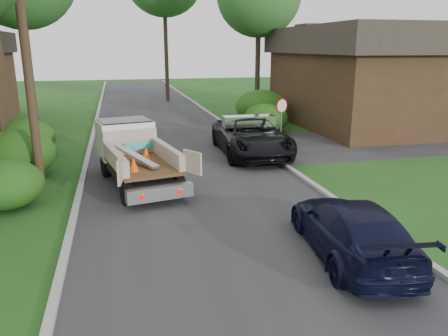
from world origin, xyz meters
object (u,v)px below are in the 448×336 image
at_px(utility_pole, 24,38).
at_px(black_pickup, 251,136).
at_px(stop_sign, 281,112).
at_px(navy_suv, 351,229).
at_px(flatbed_truck, 132,149).
at_px(house_right, 370,75).

bearing_deg(utility_pole, black_pickup, 18.62).
height_order(stop_sign, navy_suv, stop_sign).
relative_size(black_pickup, navy_suv, 1.30).
relative_size(flatbed_truck, navy_suv, 1.25).
height_order(utility_pole, flatbed_truck, utility_pole).
bearing_deg(stop_sign, flatbed_truck, -153.03).
height_order(utility_pole, house_right, utility_pole).
relative_size(stop_sign, black_pickup, 0.40).
bearing_deg(flatbed_truck, utility_pole, 172.96).
bearing_deg(house_right, navy_suv, -122.22).
distance_m(house_right, black_pickup, 11.63).
bearing_deg(black_pickup, navy_suv, -91.06).
bearing_deg(navy_suv, stop_sign, -95.59).
height_order(black_pickup, navy_suv, black_pickup).
bearing_deg(house_right, stop_sign, -147.34).
xyz_separation_m(flatbed_truck, black_pickup, (5.56, 2.73, -0.30)).
bearing_deg(flatbed_truck, house_right, 18.66).
relative_size(flatbed_truck, black_pickup, 0.96).
bearing_deg(navy_suv, flatbed_truck, -50.89).
bearing_deg(stop_sign, house_right, 32.66).
bearing_deg(flatbed_truck, navy_suv, -69.35).
relative_size(utility_pole, flatbed_truck, 1.67).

